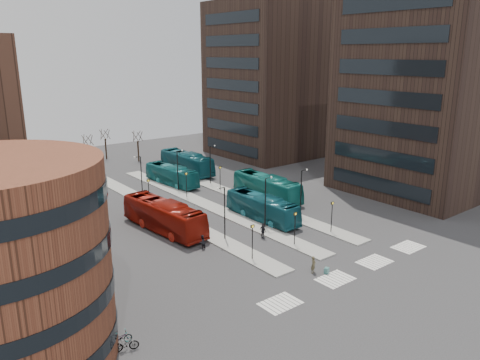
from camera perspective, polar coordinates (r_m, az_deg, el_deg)
ground at (r=43.96m, az=16.47°, el=-13.01°), size 160.00×160.00×0.00m
island_left at (r=62.23m, az=-8.92°, el=-3.95°), size 2.50×45.00×0.15m
island_mid at (r=65.20m, az=-4.34°, el=-2.91°), size 2.50×45.00×0.15m
island_right at (r=68.57m, az=-0.18°, el=-1.94°), size 2.50×45.00×0.15m
suitcase at (r=46.12m, az=10.51°, el=-10.81°), size 0.57×0.52×0.59m
red_bus at (r=55.83m, az=-9.28°, el=-4.33°), size 4.29×13.37×3.66m
teal_bus_a at (r=58.83m, az=2.71°, el=-3.35°), size 2.74×11.45×3.19m
teal_bus_b at (r=75.13m, az=-8.32°, el=0.60°), size 3.59×11.35×3.11m
teal_bus_c at (r=67.28m, az=3.30°, el=-0.84°), size 3.08×12.39×3.44m
teal_bus_d at (r=82.24m, az=-6.52°, el=2.14°), size 3.14×13.10×3.64m
traveller at (r=45.80m, az=8.94°, el=-10.16°), size 0.72×0.59×1.68m
commuter_a at (r=50.61m, az=-4.63°, el=-7.55°), size 0.86×0.73×1.55m
commuter_b at (r=53.23m, az=2.83°, el=-6.21°), size 0.46×1.06×1.79m
commuter_c at (r=55.52m, az=4.95°, el=-5.36°), size 0.70×1.14×1.72m
bicycle_near at (r=36.62m, az=-14.47°, el=-18.16°), size 1.90×0.96×0.95m
bicycle_mid at (r=35.78m, az=-13.75°, el=-18.84°), size 1.90×1.12×1.10m
bicycle_far at (r=38.65m, az=-16.07°, el=-16.47°), size 1.63×0.77×0.82m
crosswalk_stripes at (r=47.29m, az=13.73°, el=-10.70°), size 22.35×2.40×0.01m
tower_near at (r=74.77m, az=21.74°, el=10.09°), size 20.12×20.00×30.00m
tower_far at (r=96.41m, az=3.74°, el=12.05°), size 20.12×20.00×30.00m
sign_poles at (r=58.85m, az=-0.87°, el=-2.50°), size 12.45×22.12×3.65m
lamp_posts at (r=62.96m, az=-2.90°, el=-0.21°), size 14.04×20.24×6.12m
bare_trees at (r=92.88m, az=-15.45°, el=3.77°), size 10.97×8.14×5.90m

